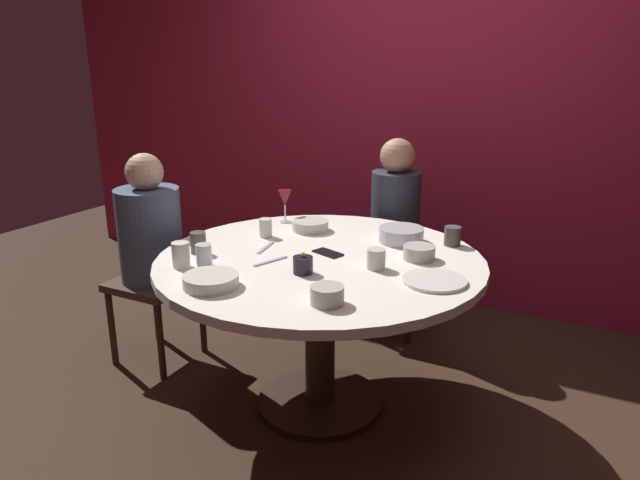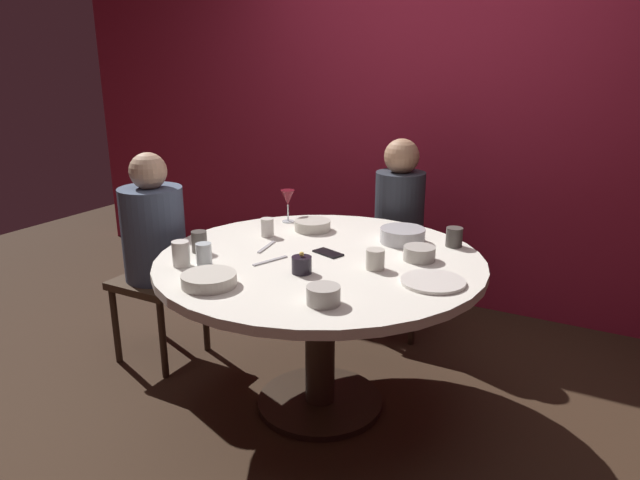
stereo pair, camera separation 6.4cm
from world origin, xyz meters
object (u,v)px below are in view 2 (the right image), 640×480
object	(u,v)px
bowl_rice_portion	(312,225)
cup_near_candle	(454,237)
dining_table	(320,286)
cup_center_front	(267,227)
wine_glass	(288,199)
cup_far_edge	(199,242)
cup_by_right_diner	(204,254)
candle_holder	(302,265)
bowl_serving_large	(403,235)
bowl_salad_center	(323,295)
cell_phone	(328,253)
bowl_sauce_side	(209,280)
cup_by_left_diner	(181,254)
cup_beside_wine	(375,259)
seated_diner_left	(154,235)
bowl_small_white	(419,253)
seated_diner_back	(399,215)
dinner_plate	(433,282)

from	to	relation	value
bowl_rice_portion	cup_near_candle	world-z (taller)	cup_near_candle
dining_table	cup_center_front	bearing A→B (deg)	158.09
wine_glass	cup_center_front	size ratio (longest dim) A/B	1.93
dining_table	cup_far_edge	world-z (taller)	cup_far_edge
cup_by_right_diner	cup_near_candle	bearing A→B (deg)	41.46
candle_holder	bowl_serving_large	bearing A→B (deg)	70.28
dining_table	bowl_salad_center	distance (m)	0.54
cell_phone	cup_far_edge	bearing A→B (deg)	-44.79
cup_near_candle	cup_far_edge	size ratio (longest dim) A/B	0.93
bowl_sauce_side	cup_far_edge	size ratio (longest dim) A/B	2.22
cup_by_left_diner	cup_near_candle	bearing A→B (deg)	41.09
dining_table	bowl_serving_large	xyz separation A→B (m)	(0.24, 0.38, 0.17)
bowl_serving_large	cup_beside_wine	xyz separation A→B (m)	(0.03, -0.40, 0.01)
cell_phone	bowl_salad_center	distance (m)	0.56
bowl_serving_large	cup_beside_wine	world-z (taller)	cup_beside_wine
wine_glass	cup_by_left_diner	world-z (taller)	wine_glass
bowl_sauce_side	bowl_rice_portion	size ratio (longest dim) A/B	1.16
seated_diner_left	cup_by_left_diner	world-z (taller)	seated_diner_left
bowl_rice_portion	seated_diner_left	bearing A→B (deg)	-155.23
bowl_sauce_side	cup_far_edge	bearing A→B (deg)	134.71
wine_glass	candle_holder	bearing A→B (deg)	-54.15
bowl_small_white	cup_beside_wine	bearing A→B (deg)	-122.19
cup_center_front	wine_glass	bearing A→B (deg)	100.03
cup_by_left_diner	cup_far_edge	bearing A→B (deg)	106.44
dining_table	bowl_small_white	bearing A→B (deg)	23.76
candle_holder	bowl_small_white	xyz separation A→B (m)	(0.37, 0.39, -0.01)
bowl_serving_large	bowl_small_white	world-z (taller)	bowl_serving_large
bowl_salad_center	cup_center_front	size ratio (longest dim) A/B	1.36
dining_table	seated_diner_back	distance (m)	0.97
seated_diner_left	cup_by_left_diner	size ratio (longest dim) A/B	10.54
candle_holder	bowl_small_white	world-z (taller)	candle_holder
cup_by_left_diner	cup_beside_wine	bearing A→B (deg)	25.98
seated_diner_back	dinner_plate	xyz separation A→B (m)	(0.54, -1.03, 0.04)
dining_table	seated_diner_left	distance (m)	1.01
cup_center_front	cup_far_edge	distance (m)	0.38
dining_table	cup_beside_wine	distance (m)	0.33
seated_diner_left	cup_far_edge	size ratio (longest dim) A/B	11.76
cell_phone	bowl_sauce_side	size ratio (longest dim) A/B	0.65
bowl_serving_large	dinner_plate	bearing A→B (deg)	-56.03
bowl_sauce_side	cup_beside_wine	bearing A→B (deg)	44.53
dinner_plate	cup_near_candle	bearing A→B (deg)	97.27
bowl_small_white	cup_by_left_diner	bearing A→B (deg)	-147.16
cell_phone	bowl_rice_portion	bearing A→B (deg)	-120.62
dinner_plate	bowl_serving_large	bearing A→B (deg)	123.97
cell_phone	bowl_sauce_side	distance (m)	0.61
bowl_salad_center	cup_far_edge	xyz separation A→B (m)	(-0.78, 0.24, 0.02)
seated_diner_back	cup_near_candle	distance (m)	0.72
cup_by_left_diner	cup_beside_wine	world-z (taller)	cup_by_left_diner
bowl_rice_portion	cup_near_candle	distance (m)	0.72
wine_glass	cup_far_edge	bearing A→B (deg)	-97.99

